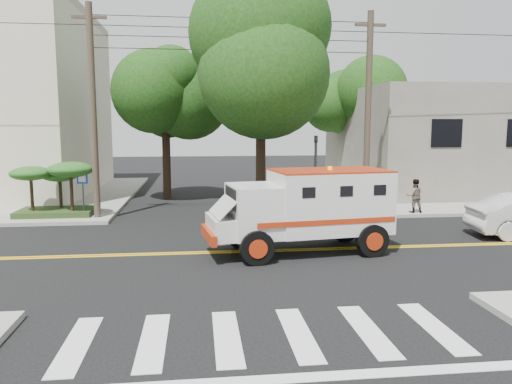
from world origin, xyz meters
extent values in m
plane|color=black|center=(0.00, 0.00, 0.00)|extent=(100.00, 100.00, 0.00)
cube|color=gray|center=(13.50, 13.50, 0.07)|extent=(17.00, 17.00, 0.15)
cube|color=slate|center=(15.00, 14.00, 3.15)|extent=(14.00, 12.00, 6.00)
cylinder|color=#382D23|center=(-5.60, 6.00, 4.50)|extent=(0.28, 0.28, 9.00)
cylinder|color=#382D23|center=(6.30, 6.20, 4.50)|extent=(0.28, 0.28, 9.00)
cylinder|color=black|center=(1.50, 6.50, 3.50)|extent=(0.44, 0.44, 7.00)
sphere|color=#0F340E|center=(1.50, 6.50, 7.00)|extent=(5.32, 5.32, 5.32)
sphere|color=#0F340E|center=(2.64, 5.74, 7.57)|extent=(4.56, 4.56, 4.56)
cylinder|color=black|center=(-3.00, 12.00, 2.80)|extent=(0.44, 0.44, 5.60)
sphere|color=#0F340E|center=(-3.00, 12.00, 5.60)|extent=(3.92, 3.92, 3.92)
sphere|color=#0F340E|center=(-2.16, 11.44, 6.02)|extent=(3.36, 3.36, 3.36)
cylinder|color=black|center=(8.50, 16.00, 2.97)|extent=(0.44, 0.44, 5.95)
sphere|color=#0F340E|center=(8.50, 16.00, 5.95)|extent=(4.20, 4.20, 4.20)
sphere|color=#0F340E|center=(9.40, 15.40, 6.40)|extent=(3.60, 3.60, 3.60)
cylinder|color=#3F3F42|center=(3.80, 5.60, 1.80)|extent=(0.12, 0.12, 3.60)
imported|color=#3F3F42|center=(3.80, 5.60, 3.15)|extent=(0.15, 0.18, 0.90)
cylinder|color=#3F3F42|center=(-6.20, 6.20, 1.00)|extent=(0.06, 0.06, 2.00)
cube|color=#0C33A5|center=(-6.20, 6.14, 1.80)|extent=(0.45, 0.03, 0.45)
cube|color=#1E3314|center=(-7.50, 6.80, 0.27)|extent=(3.20, 2.00, 0.24)
cylinder|color=black|center=(-8.40, 6.50, 1.15)|extent=(0.14, 0.14, 1.52)
ellipsoid|color=#1A5218|center=(-8.40, 6.50, 2.00)|extent=(1.73, 1.73, 0.60)
cylinder|color=black|center=(-7.40, 7.20, 1.07)|extent=(0.14, 0.14, 1.36)
ellipsoid|color=#1A5218|center=(-7.40, 7.20, 1.83)|extent=(1.55, 1.55, 0.54)
cylinder|color=black|center=(-6.70, 6.30, 1.23)|extent=(0.14, 0.14, 1.68)
ellipsoid|color=#1A5218|center=(-6.70, 6.30, 2.17)|extent=(1.91, 1.91, 0.66)
cube|color=silver|center=(2.88, -0.19, 1.62)|extent=(3.87, 2.61, 1.94)
cube|color=silver|center=(0.41, -0.54, 1.43)|extent=(1.75, 2.22, 1.57)
cube|color=black|center=(-0.31, -0.64, 1.85)|extent=(0.27, 1.57, 0.65)
cube|color=silver|center=(-0.56, -0.67, 0.97)|extent=(1.08, 1.95, 0.65)
cube|color=#A2280C|center=(-1.01, -0.73, 0.74)|extent=(0.44, 1.99, 0.32)
cube|color=#A2280C|center=(2.88, -0.19, 2.62)|extent=(3.87, 2.61, 0.06)
cylinder|color=black|center=(0.37, -1.59, 0.51)|extent=(1.05, 0.43, 1.02)
cylinder|color=black|center=(0.08, 0.46, 0.51)|extent=(1.05, 0.43, 1.02)
cylinder|color=black|center=(4.03, -1.07, 0.51)|extent=(1.05, 0.43, 1.02)
cylinder|color=black|center=(3.74, 0.98, 0.51)|extent=(1.05, 0.43, 1.02)
imported|color=gray|center=(5.50, 6.32, 1.08)|extent=(0.80, 0.70, 1.85)
imported|color=gray|center=(8.34, 5.50, 0.90)|extent=(0.80, 0.66, 1.51)
camera|label=1|loc=(-1.31, -15.64, 4.06)|focal=35.00mm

